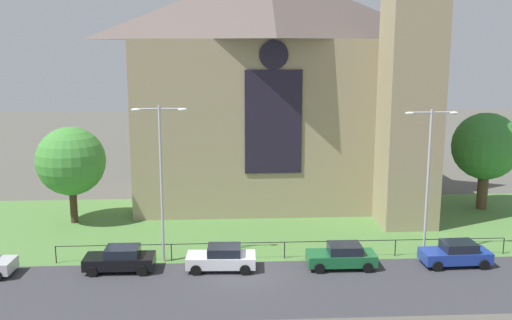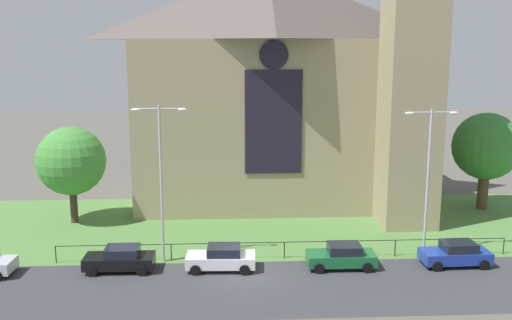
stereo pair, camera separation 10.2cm
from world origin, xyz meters
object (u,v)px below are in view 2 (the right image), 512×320
tree_left_far (71,161)px  streetlamp_near (161,167)px  streetlamp_far (429,166)px  parked_car_black (120,259)px  parked_car_green (342,256)px  parked_car_blue (456,254)px  church_building (277,84)px  tree_right_far (486,147)px  parked_car_white (222,258)px

tree_left_far → streetlamp_near: 11.81m
streetlamp_far → parked_car_black: streetlamp_far is taller
streetlamp_near → parked_car_green: (11.08, -1.67, -5.42)m
parked_car_black → parked_car_blue: bearing=180.0°
tree_left_far → parked_car_blue: (26.02, -10.46, -4.10)m
church_building → tree_left_far: 18.01m
tree_left_far → tree_right_far: bearing=3.5°
tree_right_far → parked_car_black: bearing=-156.3°
church_building → tree_left_far: church_building is taller
parked_car_green → parked_car_blue: bearing=-179.3°
tree_left_far → streetlamp_near: size_ratio=0.75×
streetlamp_near → streetlamp_far: 16.82m
tree_right_far → parked_car_blue: (-7.23, -12.52, -4.54)m
tree_left_far → parked_car_white: size_ratio=1.75×
church_building → streetlamp_far: bearing=-59.9°
church_building → parked_car_green: size_ratio=6.16×
streetlamp_far → parked_car_white: streetlamp_far is taller
tree_right_far → parked_car_black: 30.90m
church_building → streetlamp_near: church_building is taller
church_building → parked_car_white: bearing=-106.8°
parked_car_green → parked_car_blue: 7.19m
parked_car_black → parked_car_blue: 20.75m
tree_left_far → parked_car_black: (5.27, -10.22, -4.10)m
tree_left_far → streetlamp_far: streetlamp_far is taller
church_building → parked_car_green: church_building is taller
streetlamp_far → parked_car_green: 7.95m
streetlamp_far → parked_car_blue: bearing=-48.5°
tree_right_far → parked_car_black: (-27.98, -12.28, -4.54)m
parked_car_white → parked_car_green: same height
parked_car_green → parked_car_blue: same height
parked_car_white → parked_car_green: 7.40m
church_building → parked_car_blue: church_building is taller
streetlamp_far → parked_car_green: size_ratio=2.28×
tree_left_far → streetlamp_near: (7.75, -8.81, 1.32)m
streetlamp_near → parked_car_blue: 19.13m
tree_right_far → parked_car_green: size_ratio=1.92×
tree_left_far → streetlamp_far: bearing=-19.7°
tree_right_far → parked_car_white: bearing=-150.3°
tree_right_far → parked_car_green: bearing=-139.0°
church_building → parked_car_white: 19.19m
streetlamp_near → streetlamp_far: streetlamp_near is taller
church_building → tree_left_far: (-16.24, -5.57, -5.43)m
church_building → tree_right_far: size_ratio=3.21×
church_building → parked_car_green: 18.84m
parked_car_black → parked_car_blue: (20.75, -0.24, 0.00)m
streetlamp_far → parked_car_blue: 5.69m
tree_right_far → streetlamp_far: (-8.69, -10.87, 0.71)m
tree_left_far → church_building: bearing=18.9°
church_building → tree_right_far: church_building is taller
parked_car_green → streetlamp_far: bearing=-163.2°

